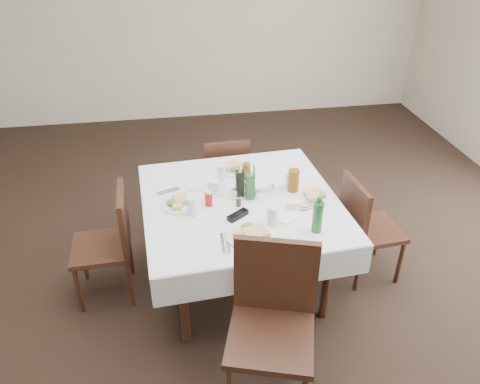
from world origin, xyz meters
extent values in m
plane|color=black|center=(0.00, 0.00, 0.00)|extent=(7.00, 7.00, 0.00)
cube|color=#BCB3A0|center=(0.00, 3.50, 1.40)|extent=(6.00, 0.04, 2.80)
cylinder|color=black|center=(-0.49, -0.50, 0.36)|extent=(0.06, 0.06, 0.72)
cylinder|color=black|center=(-0.56, 0.50, 0.36)|extent=(0.06, 0.06, 0.72)
cylinder|color=black|center=(0.51, -0.44, 0.36)|extent=(0.06, 0.06, 0.72)
cylinder|color=black|center=(0.44, 0.56, 0.36)|extent=(0.06, 0.06, 0.72)
cube|color=black|center=(-0.03, 0.03, 0.73)|extent=(1.33, 1.33, 0.03)
cube|color=white|center=(-0.03, 0.03, 0.76)|extent=(1.46, 1.46, 0.01)
cube|color=white|center=(-0.07, 0.72, 0.65)|extent=(1.37, 0.10, 0.22)
cube|color=white|center=(0.02, -0.66, 0.65)|extent=(1.37, 0.10, 0.22)
cube|color=white|center=(0.66, 0.08, 0.65)|extent=(0.10, 1.37, 0.22)
cube|color=white|center=(-0.71, -0.02, 0.65)|extent=(0.10, 1.37, 0.22)
cube|color=black|center=(-0.02, 1.00, 0.41)|extent=(0.42, 0.42, 0.04)
cube|color=black|center=(-0.01, 0.82, 0.63)|extent=(0.40, 0.06, 0.44)
cylinder|color=black|center=(0.14, 1.18, 0.20)|extent=(0.03, 0.03, 0.41)
cylinder|color=black|center=(0.16, 0.84, 0.20)|extent=(0.03, 0.03, 0.41)
cylinder|color=black|center=(-0.20, 1.16, 0.20)|extent=(0.03, 0.03, 0.41)
cylinder|color=black|center=(-0.19, 0.82, 0.20)|extent=(0.03, 0.03, 0.41)
cube|color=black|center=(-0.02, -1.00, 0.49)|extent=(0.60, 0.60, 0.04)
cube|color=black|center=(0.04, -0.79, 0.75)|extent=(0.47, 0.18, 0.52)
cylinder|color=black|center=(-0.16, -0.74, 0.25)|extent=(0.04, 0.04, 0.49)
cylinder|color=black|center=(0.24, -0.86, 0.25)|extent=(0.04, 0.04, 0.49)
cube|color=black|center=(1.00, -0.03, 0.42)|extent=(0.44, 0.44, 0.04)
cube|color=black|center=(0.81, -0.05, 0.64)|extent=(0.07, 0.41, 0.45)
cylinder|color=black|center=(1.19, -0.19, 0.21)|extent=(0.03, 0.03, 0.42)
cylinder|color=black|center=(0.84, -0.22, 0.21)|extent=(0.03, 0.03, 0.42)
cylinder|color=black|center=(1.16, 0.16, 0.21)|extent=(0.03, 0.03, 0.42)
cylinder|color=black|center=(0.81, 0.13, 0.21)|extent=(0.03, 0.03, 0.42)
cube|color=black|center=(-1.05, 0.07, 0.43)|extent=(0.43, 0.43, 0.04)
cube|color=black|center=(-0.86, 0.08, 0.66)|extent=(0.05, 0.42, 0.46)
cylinder|color=black|center=(-1.24, 0.25, 0.21)|extent=(0.03, 0.03, 0.43)
cylinder|color=black|center=(-0.88, 0.26, 0.21)|extent=(0.03, 0.03, 0.43)
cylinder|color=black|center=(-1.23, -0.11, 0.21)|extent=(0.03, 0.03, 0.43)
cylinder|color=black|center=(-0.87, -0.10, 0.21)|extent=(0.03, 0.03, 0.43)
cylinder|color=white|center=(0.01, 0.47, 0.77)|extent=(0.26, 0.26, 0.01)
cube|color=tan|center=(-0.03, 0.49, 0.80)|extent=(0.16, 0.15, 0.04)
cube|color=#E5C255|center=(0.06, 0.47, 0.79)|extent=(0.09, 0.07, 0.03)
ellipsoid|color=#347023|center=(0.01, 0.43, 0.80)|extent=(0.09, 0.09, 0.04)
cylinder|color=white|center=(-0.05, -0.41, 0.77)|extent=(0.29, 0.29, 0.02)
cube|color=tan|center=(-0.01, -0.44, 0.80)|extent=(0.17, 0.15, 0.05)
cube|color=#E5C255|center=(-0.10, -0.40, 0.80)|extent=(0.11, 0.09, 0.04)
ellipsoid|color=#347023|center=(-0.04, -0.36, 0.80)|extent=(0.11, 0.10, 0.05)
cylinder|color=white|center=(0.51, -0.02, 0.77)|extent=(0.23, 0.23, 0.01)
cube|color=tan|center=(0.48, -0.05, 0.79)|extent=(0.10, 0.12, 0.04)
cube|color=#E5C255|center=(0.52, 0.02, 0.79)|extent=(0.08, 0.09, 0.03)
ellipsoid|color=#347023|center=(0.54, -0.04, 0.79)|extent=(0.09, 0.08, 0.04)
cylinder|color=white|center=(-0.47, 0.03, 0.77)|extent=(0.24, 0.24, 0.01)
cube|color=tan|center=(-0.45, 0.06, 0.79)|extent=(0.12, 0.14, 0.04)
cube|color=#E5C255|center=(-0.48, -0.02, 0.79)|extent=(0.07, 0.09, 0.03)
ellipsoid|color=#347023|center=(-0.51, 0.03, 0.79)|extent=(0.09, 0.08, 0.04)
cylinder|color=white|center=(-0.32, 0.29, 0.77)|extent=(0.17, 0.17, 0.01)
cylinder|color=white|center=(0.23, -0.25, 0.77)|extent=(0.14, 0.14, 0.01)
cylinder|color=silver|center=(-0.12, 0.34, 0.83)|extent=(0.07, 0.07, 0.13)
cylinder|color=silver|center=(0.13, -0.29, 0.83)|extent=(0.07, 0.07, 0.13)
cylinder|color=silver|center=(0.37, 0.17, 0.82)|extent=(0.06, 0.06, 0.11)
cylinder|color=silver|center=(-0.38, -0.10, 0.83)|extent=(0.07, 0.07, 0.13)
cylinder|color=brown|center=(0.07, 0.33, 0.83)|extent=(0.06, 0.06, 0.13)
cylinder|color=brown|center=(0.38, 0.10, 0.85)|extent=(0.08, 0.08, 0.17)
cylinder|color=silver|center=(0.13, 0.14, 0.78)|extent=(0.22, 0.22, 0.04)
cylinder|color=white|center=(0.13, 0.14, 0.81)|extent=(0.20, 0.20, 0.05)
cube|color=black|center=(-0.02, 0.10, 0.86)|extent=(0.06, 0.06, 0.20)
cone|color=silver|center=(-0.02, 0.10, 0.99)|extent=(0.03, 0.03, 0.05)
cube|color=#24612D|center=(0.04, 0.05, 0.86)|extent=(0.06, 0.06, 0.20)
cone|color=silver|center=(0.04, 0.05, 0.99)|extent=(0.03, 0.03, 0.05)
cylinder|color=#A7190B|center=(-0.26, 0.00, 0.81)|extent=(0.05, 0.05, 0.10)
cylinder|color=white|center=(-0.26, 0.00, 0.87)|extent=(0.04, 0.04, 0.02)
cylinder|color=white|center=(-0.07, 0.04, 0.80)|extent=(0.04, 0.04, 0.07)
cylinder|color=silver|center=(-0.07, 0.04, 0.84)|extent=(0.04, 0.04, 0.01)
cylinder|color=#46351F|center=(-0.05, -0.04, 0.80)|extent=(0.04, 0.04, 0.07)
cylinder|color=silver|center=(-0.05, -0.04, 0.84)|extent=(0.04, 0.04, 0.01)
cylinder|color=white|center=(-0.20, 0.16, 0.77)|extent=(0.14, 0.14, 0.01)
cylinder|color=white|center=(-0.20, 0.16, 0.82)|extent=(0.09, 0.09, 0.09)
cylinder|color=black|center=(-0.20, 0.16, 0.85)|extent=(0.07, 0.07, 0.01)
torus|color=white|center=(-0.15, 0.17, 0.82)|extent=(0.06, 0.02, 0.06)
cube|color=black|center=(-0.08, -0.18, 0.78)|extent=(0.16, 0.14, 0.03)
cylinder|color=#24612D|center=(0.40, -0.41, 0.87)|extent=(0.07, 0.07, 0.22)
cylinder|color=#24612D|center=(0.40, -0.41, 1.00)|extent=(0.03, 0.03, 0.04)
cube|color=white|center=(0.32, -0.13, 0.79)|extent=(0.10, 0.06, 0.05)
cube|color=pink|center=(0.32, -0.13, 0.80)|extent=(0.08, 0.04, 0.02)
cube|color=silver|center=(0.13, 0.44, 0.77)|extent=(0.04, 0.16, 0.01)
cube|color=silver|center=(0.15, 0.44, 0.77)|extent=(0.04, 0.16, 0.01)
cube|color=silver|center=(-0.19, -0.45, 0.77)|extent=(0.03, 0.20, 0.01)
cube|color=silver|center=(-0.22, -0.45, 0.77)|extent=(0.03, 0.20, 0.01)
cube|color=silver|center=(0.45, -0.17, 0.77)|extent=(0.19, 0.05, 0.01)
cube|color=silver|center=(0.44, -0.14, 0.77)|extent=(0.19, 0.05, 0.01)
cube|color=silver|center=(-0.54, 0.24, 0.77)|extent=(0.17, 0.08, 0.01)
cube|color=silver|center=(-0.53, 0.22, 0.77)|extent=(0.17, 0.08, 0.01)
camera|label=1|loc=(-0.48, -2.75, 2.57)|focal=35.00mm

